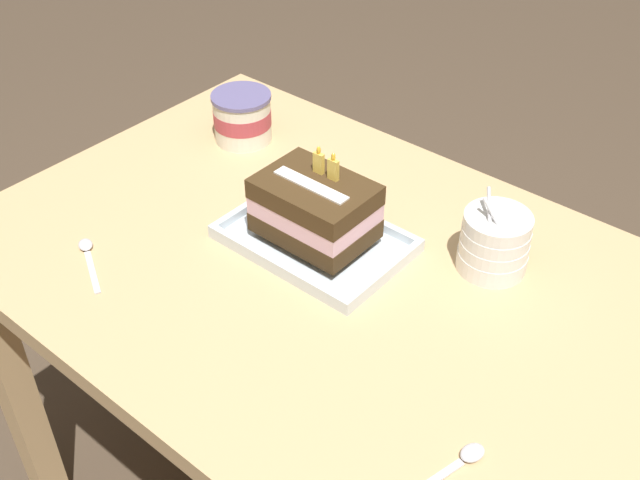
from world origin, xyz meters
The scene contains 7 objects.
dining_table centered at (0.00, 0.00, 0.65)m, with size 1.17×0.80×0.76m.
foil_tray centered at (-0.05, 0.03, 0.77)m, with size 0.30×0.20×0.02m.
birthday_cake centered at (-0.05, 0.03, 0.83)m, with size 0.18×0.13×0.15m.
bowl_stack centered at (0.21, 0.17, 0.81)m, with size 0.11×0.11×0.14m.
ice_cream_tub centered at (-0.38, 0.20, 0.81)m, with size 0.12×0.12×0.10m.
serving_spoon_near_tray centered at (-0.32, -0.23, 0.76)m, with size 0.13×0.08×0.01m.
serving_spoon_by_bowls centered at (0.37, -0.18, 0.76)m, with size 0.05×0.15×0.01m.
Camera 1 is at (0.62, -0.74, 1.57)m, focal length 43.87 mm.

